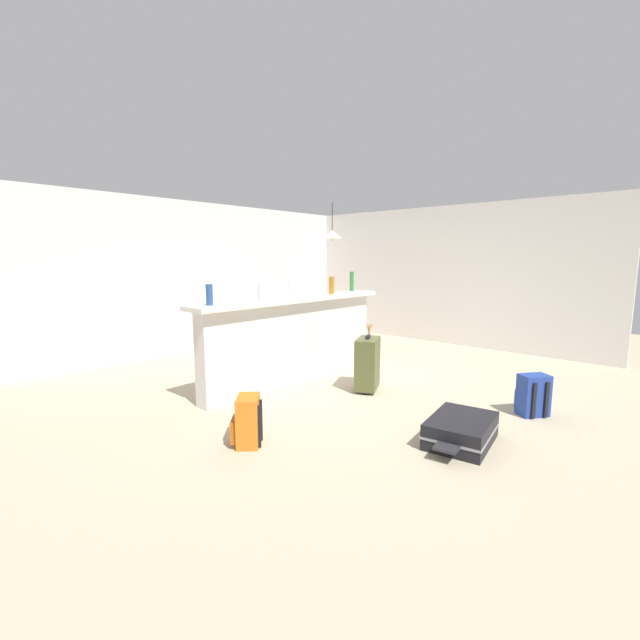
{
  "coord_description": "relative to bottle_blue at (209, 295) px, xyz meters",
  "views": [
    {
      "loc": [
        -4.32,
        -3.36,
        1.58
      ],
      "look_at": [
        -0.22,
        0.3,
        0.77
      ],
      "focal_mm": 23.82,
      "sensor_mm": 36.0,
      "label": 1
    }
  ],
  "objects": [
    {
      "name": "suitcase_flat_black",
      "position": [
        0.86,
        -2.41,
        -1.08
      ],
      "size": [
        0.87,
        0.59,
        0.22
      ],
      "color": "black",
      "rests_on": "ground_plane"
    },
    {
      "name": "ground_plane",
      "position": [
        1.79,
        -0.45,
        -1.22
      ],
      "size": [
        13.0,
        13.0,
        0.05
      ],
      "primitive_type": "cube",
      "color": "#BCAD8E"
    },
    {
      "name": "bar_countertop",
      "position": [
        1.23,
        -0.04,
        -0.14
      ],
      "size": [
        2.96,
        0.4,
        0.05
      ],
      "primitive_type": "cube",
      "color": "white",
      "rests_on": "partition_half_wall"
    },
    {
      "name": "pendant_lamp",
      "position": [
        3.18,
        1.01,
        0.78
      ],
      "size": [
        0.34,
        0.34,
        0.64
      ],
      "color": "black"
    },
    {
      "name": "backpack_blue",
      "position": [
        1.97,
        -2.67,
        -0.99
      ],
      "size": [
        0.34,
        0.33,
        0.42
      ],
      "color": "#233D93",
      "rests_on": "ground_plane"
    },
    {
      "name": "bottle_green",
      "position": [
        2.5,
        0.05,
        0.03
      ],
      "size": [
        0.06,
        0.06,
        0.29
      ],
      "primitive_type": "cylinder",
      "color": "#2D6B38",
      "rests_on": "bar_countertop"
    },
    {
      "name": "dining_table",
      "position": [
        3.19,
        1.05,
        -0.55
      ],
      "size": [
        1.1,
        0.8,
        0.74
      ],
      "color": "brown",
      "rests_on": "ground_plane"
    },
    {
      "name": "bottle_white",
      "position": [
        1.21,
        0.02,
        -0.01
      ],
      "size": [
        0.06,
        0.06,
        0.21
      ],
      "primitive_type": "cylinder",
      "color": "silver",
      "rests_on": "bar_countertop"
    },
    {
      "name": "wall_right",
      "position": [
        4.84,
        -0.15,
        0.06
      ],
      "size": [
        0.1,
        6.0,
        2.5
      ],
      "primitive_type": "cube",
      "color": "silver",
      "rests_on": "ground_plane"
    },
    {
      "name": "bottle_clear",
      "position": [
        0.65,
        -0.06,
        -0.01
      ],
      "size": [
        0.06,
        0.06,
        0.2
      ],
      "primitive_type": "cylinder",
      "color": "silver",
      "rests_on": "bar_countertop"
    },
    {
      "name": "suitcase_upright_olive",
      "position": [
        1.53,
        -0.95,
        -0.86
      ],
      "size": [
        0.5,
        0.41,
        0.67
      ],
      "color": "#51562D",
      "rests_on": "ground_plane"
    },
    {
      "name": "bottle_blue",
      "position": [
        0.0,
        0.0,
        0.0
      ],
      "size": [
        0.07,
        0.07,
        0.22
      ],
      "primitive_type": "cylinder",
      "color": "#284C89",
      "rests_on": "bar_countertop"
    },
    {
      "name": "partition_half_wall",
      "position": [
        1.23,
        -0.04,
        -0.68
      ],
      "size": [
        2.8,
        0.2,
        1.03
      ],
      "primitive_type": "cube",
      "color": "silver",
      "rests_on": "ground_plane"
    },
    {
      "name": "dining_chair_near_partition",
      "position": [
        3.17,
        0.54,
        -0.68
      ],
      "size": [
        0.43,
        0.43,
        0.93
      ],
      "color": "#9E754C",
      "rests_on": "ground_plane"
    },
    {
      "name": "bottle_amber",
      "position": [
        1.88,
        -0.08,
        0.01
      ],
      "size": [
        0.07,
        0.07,
        0.24
      ],
      "primitive_type": "cylinder",
      "color": "#9E661E",
      "rests_on": "bar_countertop"
    },
    {
      "name": "wall_back",
      "position": [
        1.79,
        2.6,
        0.06
      ],
      "size": [
        6.6,
        0.1,
        2.5
      ],
      "primitive_type": "cube",
      "color": "silver",
      "rests_on": "ground_plane"
    },
    {
      "name": "backpack_orange",
      "position": [
        -0.38,
        -1.07,
        -0.99
      ],
      "size": [
        0.34,
        0.34,
        0.42
      ],
      "color": "orange",
      "rests_on": "ground_plane"
    }
  ]
}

